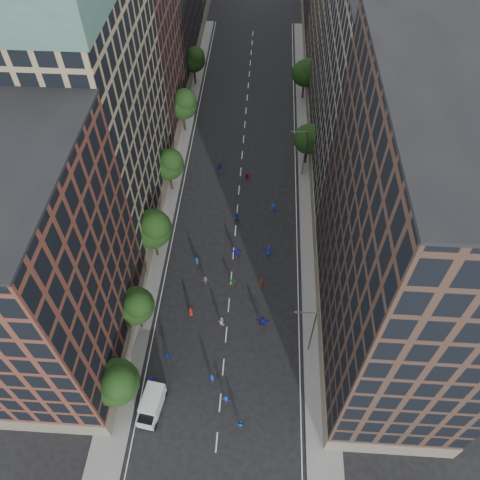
{
  "coord_description": "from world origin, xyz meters",
  "views": [
    {
      "loc": [
        3.6,
        -15.81,
        54.77
      ],
      "look_at": [
        0.93,
        27.98,
        2.0
      ],
      "focal_mm": 35.0,
      "sensor_mm": 36.0,
      "label": 1
    }
  ],
  "objects": [
    {
      "name": "streetlamp_far",
      "position": [
        10.37,
        45.0,
        5.17
      ],
      "size": [
        2.64,
        0.22,
        9.06
      ],
      "color": "#595B60",
      "rests_on": "ground"
    },
    {
      "name": "skater_14",
      "position": [
        -0.03,
        33.38,
        0.96
      ],
      "size": [
        1.05,
        0.89,
        1.91
      ],
      "primitive_type": "imported",
      "rotation": [
        0.0,
        0.0,
        3.34
      ],
      "color": "navy",
      "rests_on": "ground"
    },
    {
      "name": "tree_left_4",
      "position": [
        -11.0,
        55.84,
        6.1
      ],
      "size": [
        5.4,
        5.4,
        9.08
      ],
      "color": "black",
      "rests_on": "ground"
    },
    {
      "name": "skater_3",
      "position": [
        0.7,
        4.65,
        0.75
      ],
      "size": [
        1.04,
        0.7,
        1.49
      ],
      "primitive_type": "imported",
      "rotation": [
        0.0,
        0.0,
        2.99
      ],
      "color": "navy",
      "rests_on": "ground"
    },
    {
      "name": "bldg_right_c",
      "position": [
        19.0,
        71.0,
        17.5
      ],
      "size": [
        14.0,
        26.0,
        35.0
      ],
      "primitive_type": "cube",
      "color": "#8E7D5D",
      "rests_on": "ground"
    },
    {
      "name": "streetlamp_near",
      "position": [
        10.37,
        12.0,
        5.17
      ],
      "size": [
        2.64,
        0.22,
        9.06
      ],
      "color": "#595B60",
      "rests_on": "ground"
    },
    {
      "name": "skater_7",
      "position": [
        4.33,
        21.41,
        0.76
      ],
      "size": [
        0.6,
        0.43,
        1.51
      ],
      "primitive_type": "imported",
      "rotation": [
        0.0,
        0.0,
        3.28
      ],
      "color": "maroon",
      "rests_on": "ground"
    },
    {
      "name": "cargo_van",
      "position": [
        -7.78,
        3.28,
        1.33
      ],
      "size": [
        2.91,
        5.02,
        2.53
      ],
      "rotation": [
        0.0,
        0.0,
        -0.15
      ],
      "color": "silver",
      "rests_on": "ground"
    },
    {
      "name": "tree_left_1",
      "position": [
        -11.02,
        13.86,
        5.55
      ],
      "size": [
        4.8,
        4.8,
        8.21
      ],
      "color": "black",
      "rests_on": "ground"
    },
    {
      "name": "tree_right_b",
      "position": [
        11.39,
        67.85,
        5.96
      ],
      "size": [
        5.2,
        5.2,
        8.83
      ],
      "color": "black",
      "rests_on": "ground"
    },
    {
      "name": "skater_13",
      "position": [
        -5.11,
        24.48,
        0.87
      ],
      "size": [
        0.67,
        0.48,
        1.74
      ],
      "primitive_type": "imported",
      "rotation": [
        0.0,
        0.0,
        3.24
      ],
      "color": "navy",
      "rests_on": "ground"
    },
    {
      "name": "bldg_left_c",
      "position": [
        -19.0,
        58.0,
        14.0
      ],
      "size": [
        14.0,
        20.0,
        28.0
      ],
      "primitive_type": "cube",
      "color": "brown",
      "rests_on": "ground"
    },
    {
      "name": "tree_left_3",
      "position": [
        -11.02,
        39.85,
        5.82
      ],
      "size": [
        5.0,
        5.0,
        8.58
      ],
      "color": "black",
      "rests_on": "ground"
    },
    {
      "name": "tree_left_5",
      "position": [
        -11.02,
        71.86,
        5.68
      ],
      "size": [
        4.8,
        4.8,
        8.33
      ],
      "color": "black",
      "rests_on": "ground"
    },
    {
      "name": "tree_left_2",
      "position": [
        -10.99,
        25.83,
        6.36
      ],
      "size": [
        5.6,
        5.6,
        9.45
      ],
      "color": "black",
      "rests_on": "ground"
    },
    {
      "name": "sidewalk_left",
      "position": [
        -12.0,
        47.5,
        0.07
      ],
      "size": [
        4.0,
        105.0,
        0.15
      ],
      "primitive_type": "cube",
      "color": "slate",
      "rests_on": "ground"
    },
    {
      "name": "skater_12",
      "position": [
        5.18,
        27.06,
        0.9
      ],
      "size": [
        1.01,
        0.81,
        1.8
      ],
      "primitive_type": "imported",
      "rotation": [
        0.0,
        0.0,
        2.84
      ],
      "color": "#162EB8",
      "rests_on": "ground"
    },
    {
      "name": "tree_left_0",
      "position": [
        -11.01,
        3.85,
        5.96
      ],
      "size": [
        5.2,
        5.2,
        8.83
      ],
      "color": "black",
      "rests_on": "ground"
    },
    {
      "name": "skater_0",
      "position": [
        -8.29,
        6.22,
        0.95
      ],
      "size": [
        1.08,
        0.89,
        1.89
      ],
      "primitive_type": "imported",
      "rotation": [
        0.0,
        0.0,
        2.79
      ],
      "color": "#1519B0",
      "rests_on": "ground"
    },
    {
      "name": "bldg_right_a",
      "position": [
        19.0,
        15.0,
        18.0
      ],
      "size": [
        14.0,
        30.0,
        36.0
      ],
      "primitive_type": "cube",
      "color": "#402C22",
      "rests_on": "ground"
    },
    {
      "name": "skater_4",
      "position": [
        -7.02,
        9.52,
        0.84
      ],
      "size": [
        1.06,
        0.74,
        1.67
      ],
      "primitive_type": "imported",
      "rotation": [
        0.0,
        0.0,
        3.52
      ],
      "color": "#1635B6",
      "rests_on": "ground"
    },
    {
      "name": "skater_2",
      "position": [
        2.51,
        1.95,
        0.86
      ],
      "size": [
        0.96,
        0.82,
        1.72
      ],
      "primitive_type": "imported",
      "rotation": [
        0.0,
        0.0,
        3.37
      ],
      "color": "#1651B5",
      "rests_on": "ground"
    },
    {
      "name": "skater_6",
      "position": [
        -4.92,
        16.12,
        0.82
      ],
      "size": [
        0.93,
        0.76,
        1.64
      ],
      "primitive_type": "imported",
      "rotation": [
        0.0,
        0.0,
        2.79
      ],
      "color": "maroon",
      "rests_on": "ground"
    },
    {
      "name": "skater_11",
      "position": [
        0.49,
        26.53,
        0.9
      ],
      "size": [
        1.68,
        0.56,
        1.81
      ],
      "primitive_type": "imported",
      "rotation": [
        0.0,
        0.0,
        3.13
      ],
      "color": "#1D14A5",
      "rests_on": "ground"
    },
    {
      "name": "sidewalk_right",
      "position": [
        12.0,
        47.5,
        0.07
      ],
      "size": [
        4.0,
        105.0,
        0.15
      ],
      "primitive_type": "cube",
      "color": "slate",
      "rests_on": "ground"
    },
    {
      "name": "skater_17",
      "position": [
        1.24,
        42.93,
        0.82
      ],
      "size": [
        1.52,
        0.51,
        1.63
      ],
      "primitive_type": "imported",
      "rotation": [
        0.0,
        0.0,
        3.16
      ],
      "color": "#A41B2F",
      "rests_on": "ground"
    },
    {
      "name": "skater_15",
      "position": [
        5.7,
        35.69,
        0.86
      ],
      "size": [
        1.19,
        0.8,
        1.71
      ],
      "primitive_type": "imported",
      "rotation": [
        0.0,
        0.0,
        3.3
      ],
      "color": "#153DAD",
      "rests_on": "ground"
    },
    {
      "name": "skater_1",
      "position": [
        -1.19,
        7.07,
        0.89
      ],
      "size": [
        0.66,
        0.45,
        1.78
      ],
      "primitive_type": "imported",
      "rotation": [
        0.0,
        0.0,
        3.11
      ],
      "color": "#1631B5",
      "rests_on": "ground"
    },
    {
      "name": "skater_5",
      "position": [
        4.65,
        15.17,
        0.93
      ],
      "size": [
        1.77,
        0.74,
        1.86
      ],
      "primitive_type": "imported",
      "rotation": [
        0.0,
        0.0,
        3.03
      ],
      "color": "#11178F",
      "rests_on": "ground"
    },
    {
      "name": "skater_9",
      "position": [
        -3.55,
        21.37,
        0.76
      ],
      "size": [
        1.06,
        0.74,
        1.51
      ],
      "primitive_type": "imported",
      "rotation": [
        0.0,
        0.0,
        3.33
      ],
      "color": "#46474C",
      "rests_on": "ground"
    },
    {
      "name": "tree_right_a",
      "position": [
        11.38,
        47.85,
        5.63
      ],
      "size": [
        5.0,
        5.0,
        8.39
      ],
      "color": "black",
      "rests_on": "ground"
    },
    {
      "name": "skater_10",
      "position": [
        0.35,
        21.23,
        0.84
      ],
      "size": [
        1.02,
        0.52,
        1.67
      ],
      "primitive_type": "imported",
      "rotation": [
        0.0,
        0.0,
        3.02
      ],
      "color": "#206D2B",
      "rests_on": "ground"
    },
    {
      "name": "bldg_left_b",
      "position": [
        -19.0,
        35.0,
        17.0
      ],
      "size": [
        14.0,
        26.0,
        34.0
      ],
      "primitive_type": "cube",
      "color": "#8E7D5D",
      "rests_on": "ground"
    },
    {
      "name": "ground",
      "position": [
        0.0,
        40.0,
        0.0
      ],
      "size": [
        240.0,
        240.0,
        0.0
      ],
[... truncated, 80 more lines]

